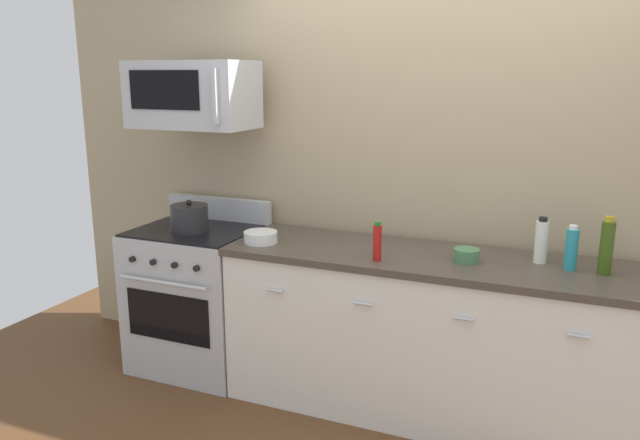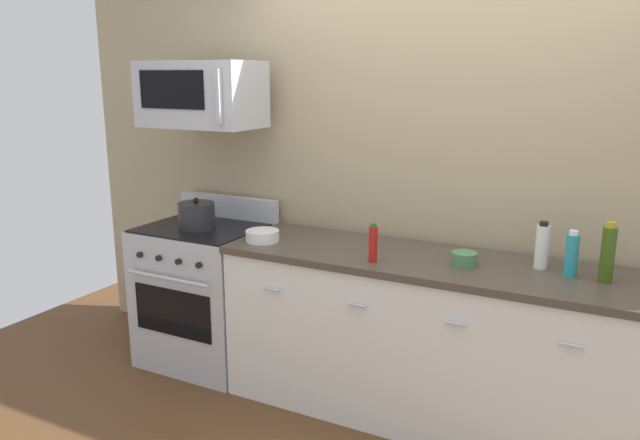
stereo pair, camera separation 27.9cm
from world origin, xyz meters
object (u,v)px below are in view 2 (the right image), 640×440
at_px(bottle_hot_sauce_red, 373,244).
at_px(bowl_white_ceramic, 262,235).
at_px(bottle_dish_soap, 572,255).
at_px(bowl_green_glaze, 464,259).
at_px(bottle_olive_oil, 608,254).
at_px(microwave, 201,94).
at_px(stockpot, 197,215).
at_px(bottle_vinegar_white, 542,246).
at_px(range_oven, 206,293).

distance_m(bottle_hot_sauce_red, bowl_white_ceramic, 0.74).
height_order(bottle_dish_soap, bowl_green_glaze, bottle_dish_soap).
relative_size(bottle_olive_oil, bottle_dish_soap, 1.27).
bearing_deg(bottle_dish_soap, bowl_white_ceramic, -174.76).
bearing_deg(bottle_dish_soap, bottle_hot_sauce_red, -166.28).
xyz_separation_m(microwave, stockpot, (-0.00, -0.10, -0.75)).
distance_m(bottle_olive_oil, bottle_dish_soap, 0.16).
relative_size(bowl_green_glaze, stockpot, 0.57).
relative_size(bottle_vinegar_white, bottle_dish_soap, 1.06).
distance_m(range_oven, bottle_vinegar_white, 2.13).
bearing_deg(stockpot, bottle_olive_oil, 1.88).
bearing_deg(bowl_green_glaze, bottle_dish_soap, 7.65).
height_order(bottle_hot_sauce_red, bottle_dish_soap, bottle_dish_soap).
bearing_deg(microwave, bottle_vinegar_white, 1.65).
bearing_deg(bowl_green_glaze, bowl_white_ceramic, -175.80).
height_order(bottle_olive_oil, bowl_white_ceramic, bottle_olive_oil).
relative_size(microwave, bowl_green_glaze, 5.64).
relative_size(bottle_hot_sauce_red, bowl_green_glaze, 1.57).
distance_m(range_oven, bottle_hot_sauce_red, 1.39).
distance_m(bottle_vinegar_white, bottle_dish_soap, 0.16).
height_order(microwave, bowl_green_glaze, microwave).
distance_m(range_oven, bottle_dish_soap, 2.26).
xyz_separation_m(bowl_white_ceramic, stockpot, (-0.53, 0.06, 0.05)).
bearing_deg(stockpot, microwave, 89.87).
bearing_deg(bottle_vinegar_white, bowl_green_glaze, -159.49).
bearing_deg(bottle_vinegar_white, bowl_white_ceramic, -171.84).
distance_m(bottle_olive_oil, bowl_green_glaze, 0.66).
xyz_separation_m(microwave, bottle_vinegar_white, (2.05, 0.06, -0.72)).
relative_size(range_oven, bowl_green_glaze, 8.10).
relative_size(bottle_hot_sauce_red, bowl_white_ceramic, 1.06).
xyz_separation_m(bottle_hot_sauce_red, bowl_white_ceramic, (-0.73, 0.08, -0.06)).
height_order(bottle_olive_oil, bottle_hot_sauce_red, bottle_olive_oil).
height_order(bottle_hot_sauce_red, bowl_white_ceramic, bottle_hot_sauce_red).
bearing_deg(bowl_white_ceramic, microwave, 163.26).
height_order(range_oven, bowl_white_ceramic, range_oven).
distance_m(microwave, bowl_white_ceramic, 0.97).
relative_size(range_oven, bottle_olive_oil, 3.69).
xyz_separation_m(bottle_dish_soap, stockpot, (-2.19, -0.09, -0.02)).
distance_m(microwave, stockpot, 0.75).
xyz_separation_m(range_oven, microwave, (0.00, 0.04, 1.28)).
bearing_deg(bottle_olive_oil, bowl_green_glaze, -175.42).
bearing_deg(bottle_dish_soap, bottle_olive_oil, -5.38).
bearing_deg(bottle_hot_sauce_red, bottle_vinegar_white, 20.39).
xyz_separation_m(bottle_vinegar_white, bowl_green_glaze, (-0.35, -0.13, -0.08)).
height_order(bottle_olive_oil, stockpot, bottle_olive_oil).
height_order(range_oven, bottle_vinegar_white, bottle_vinegar_white).
xyz_separation_m(bottle_dish_soap, bowl_green_glaze, (-0.50, -0.07, -0.07)).
bearing_deg(bottle_vinegar_white, bottle_hot_sauce_red, -159.61).
relative_size(range_oven, stockpot, 4.66).
bearing_deg(stockpot, bottle_vinegar_white, 4.38).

